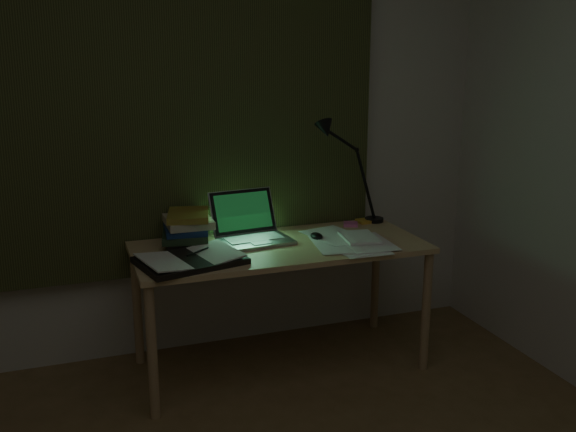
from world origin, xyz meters
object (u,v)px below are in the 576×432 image
(loose_papers, at_px, (348,238))
(book_stack, at_px, (187,227))
(desk_lamp, at_px, (376,172))
(open_textbook, at_px, (190,259))
(laptop, at_px, (255,219))
(desk, at_px, (280,306))

(loose_papers, bearing_deg, book_stack, 165.31)
(desk_lamp, bearing_deg, loose_papers, -121.38)
(open_textbook, relative_size, desk_lamp, 0.79)
(laptop, distance_m, book_stack, 0.34)
(book_stack, bearing_deg, laptop, -14.73)
(laptop, xyz_separation_m, desk_lamp, (0.74, 0.17, 0.16))
(laptop, xyz_separation_m, book_stack, (-0.32, 0.08, -0.04))
(open_textbook, height_order, book_stack, book_stack)
(desk, relative_size, open_textbook, 3.20)
(desk, bearing_deg, laptop, 142.84)
(book_stack, relative_size, desk_lamp, 0.46)
(desk_lamp, bearing_deg, desk, -144.71)
(desk_lamp, bearing_deg, open_textbook, -146.99)
(loose_papers, bearing_deg, desk_lamp, 44.57)
(book_stack, distance_m, desk_lamp, 1.08)
(laptop, xyz_separation_m, open_textbook, (-0.37, -0.21, -0.10))
(desk, relative_size, loose_papers, 3.63)
(desk, bearing_deg, book_stack, 159.18)
(laptop, distance_m, loose_papers, 0.47)
(open_textbook, distance_m, loose_papers, 0.82)
(laptop, xyz_separation_m, loose_papers, (0.44, -0.12, -0.11))
(open_textbook, xyz_separation_m, loose_papers, (0.81, 0.09, -0.01))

